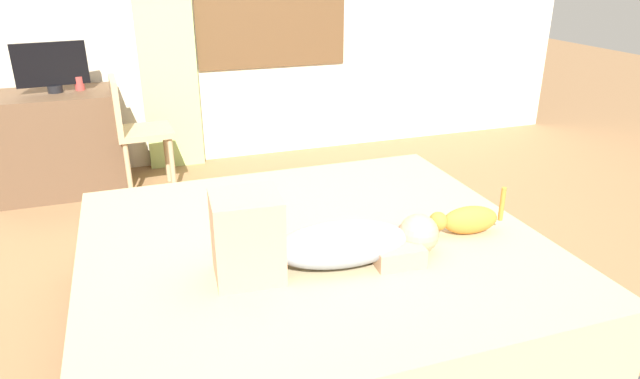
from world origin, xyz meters
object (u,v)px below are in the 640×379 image
at_px(person_lying, 318,241).
at_px(tv_monitor, 51,67).
at_px(cup, 79,83).
at_px(chair_by_desk, 134,126).
at_px(bed, 314,285).
at_px(cat, 466,220).
at_px(desk, 58,143).

bearing_deg(person_lying, tv_monitor, 114.85).
bearing_deg(cup, person_lying, -68.61).
bearing_deg(chair_by_desk, person_lying, -73.90).
bearing_deg(bed, cup, 114.38).
relative_size(bed, tv_monitor, 4.26).
height_order(person_lying, chair_by_desk, chair_by_desk).
distance_m(cat, cup, 2.97).
relative_size(cat, chair_by_desk, 0.42).
relative_size(bed, desk, 2.27).
bearing_deg(person_lying, bed, 76.59).
distance_m(desk, tv_monitor, 0.55).
height_order(bed, chair_by_desk, chair_by_desk).
xyz_separation_m(bed, person_lying, (-0.05, -0.22, 0.35)).
relative_size(tv_monitor, chair_by_desk, 0.56).
xyz_separation_m(person_lying, tv_monitor, (-1.13, 2.45, 0.34)).
bearing_deg(desk, bed, -61.07).
xyz_separation_m(bed, desk, (-1.23, 2.23, 0.14)).
height_order(person_lying, desk, person_lying).
xyz_separation_m(cat, desk, (-1.90, 2.39, -0.16)).
bearing_deg(cat, desk, 128.52).
relative_size(desk, tv_monitor, 1.88).
bearing_deg(desk, person_lying, -64.29).
relative_size(tv_monitor, cup, 4.83).
height_order(person_lying, tv_monitor, tv_monitor).
xyz_separation_m(person_lying, cat, (0.72, 0.06, -0.05)).
height_order(desk, cup, cup).
xyz_separation_m(cat, cup, (-1.70, 2.42, 0.26)).
bearing_deg(tv_monitor, cup, 10.84).
bearing_deg(desk, chair_by_desk, -23.01).
bearing_deg(chair_by_desk, cup, 141.85).
height_order(person_lying, cup, cup).
height_order(bed, person_lying, person_lying).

